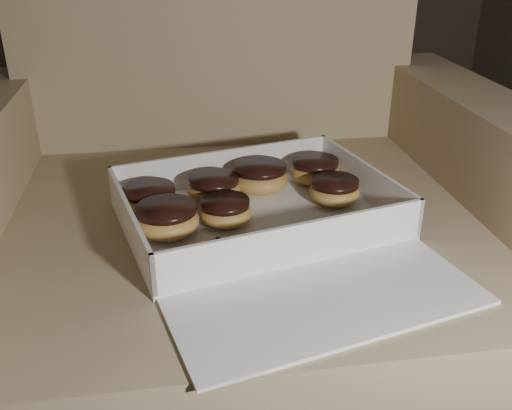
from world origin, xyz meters
name	(u,v)px	position (x,y,z in m)	size (l,w,h in m)	color
armchair	(237,260)	(0.43, 0.18, 0.32)	(0.97, 0.82, 1.01)	#998A61
bakery_box	(269,225)	(0.46, 0.03, 0.46)	(0.48, 0.53, 0.07)	white
donut_a	(225,211)	(0.40, 0.06, 0.48)	(0.08, 0.08, 0.04)	#CF9148
donut_b	(315,170)	(0.57, 0.18, 0.48)	(0.08, 0.08, 0.04)	#CF9148
donut_c	(214,188)	(0.39, 0.14, 0.48)	(0.08, 0.08, 0.04)	#CF9148
donut_d	(260,177)	(0.47, 0.16, 0.48)	(0.09, 0.09, 0.05)	#CF9148
donut_e	(150,199)	(0.29, 0.11, 0.48)	(0.09, 0.09, 0.04)	#CF9148
donut_f	(335,190)	(0.58, 0.10, 0.48)	(0.08, 0.08, 0.04)	#CF9148
donut_g	(167,219)	(0.32, 0.04, 0.48)	(0.09, 0.09, 0.05)	#CF9148
crumb_a	(218,238)	(0.39, 0.01, 0.46)	(0.01, 0.01, 0.00)	black
crumb_b	(254,265)	(0.43, -0.06, 0.46)	(0.01, 0.01, 0.00)	black
crumb_c	(353,228)	(0.58, 0.01, 0.46)	(0.01, 0.01, 0.00)	black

